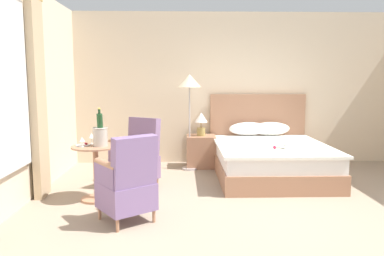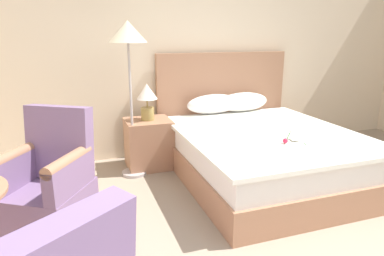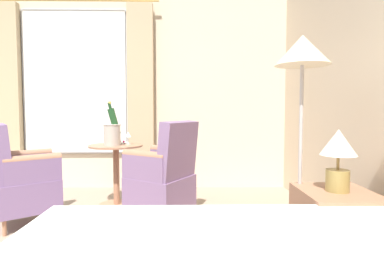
% 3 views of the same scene
% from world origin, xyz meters
% --- Properties ---
extents(wall_headboard_side, '(6.45, 0.12, 2.83)m').
position_xyz_m(wall_headboard_side, '(0.00, 3.07, 1.42)').
color(wall_headboard_side, beige).
rests_on(wall_headboard_side, ground).
extents(bed, '(1.80, 2.20, 1.31)m').
position_xyz_m(bed, '(0.28, 1.95, 0.32)').
color(bed, '#A57255').
rests_on(bed, ground).
extents(nightstand, '(0.54, 0.48, 0.58)m').
position_xyz_m(nightstand, '(-0.81, 2.61, 0.29)').
color(nightstand, '#A57255').
rests_on(nightstand, ground).
extents(bedside_lamp, '(0.24, 0.24, 0.42)m').
position_xyz_m(bedside_lamp, '(-0.81, 2.61, 0.84)').
color(bedside_lamp, olive).
rests_on(bedside_lamp, nightstand).
extents(floor_lamp_brass, '(0.40, 0.40, 1.68)m').
position_xyz_m(floor_lamp_brass, '(-1.02, 2.43, 1.45)').
color(floor_lamp_brass, '#B5ABA9').
rests_on(floor_lamp_brass, ground).
extents(armchair_by_window, '(0.76, 0.77, 1.02)m').
position_xyz_m(armchair_by_window, '(-1.83, 1.35, 0.44)').
color(armchair_by_window, '#A57255').
rests_on(armchair_by_window, ground).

